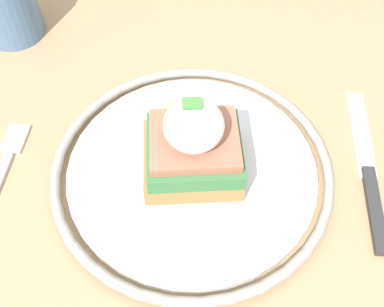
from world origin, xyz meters
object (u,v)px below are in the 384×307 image
at_px(plate, 192,170).
at_px(cup, 6,4).
at_px(fork, 0,175).
at_px(knife, 369,178).
at_px(sandwich, 193,146).

distance_m(plate, cup, 0.31).
xyz_separation_m(fork, cup, (-0.02, 0.22, 0.04)).
relative_size(plate, knife, 1.41).
height_order(plate, knife, plate).
distance_m(plate, sandwich, 0.04).
xyz_separation_m(plate, sandwich, (0.00, -0.00, 0.04)).
bearing_deg(fork, knife, -3.72).
bearing_deg(knife, fork, 176.28).
relative_size(fork, knife, 0.74).
distance_m(plate, fork, 0.19).
xyz_separation_m(plate, fork, (-0.19, 0.01, -0.01)).
bearing_deg(plate, cup, 132.74).
bearing_deg(cup, plate, -47.26).
bearing_deg(sandwich, fork, 177.04).
distance_m(sandwich, cup, 0.31).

